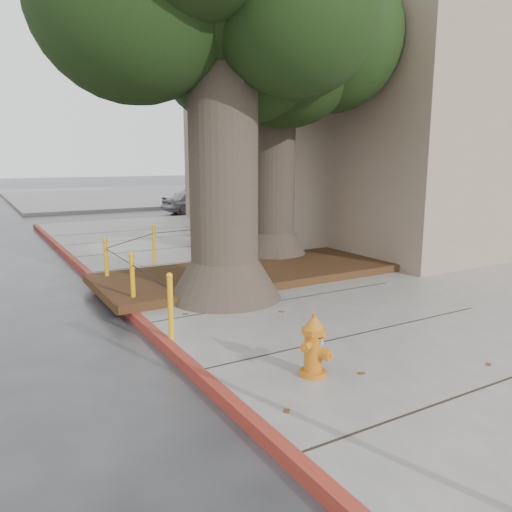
{
  "coord_description": "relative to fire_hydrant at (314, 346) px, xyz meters",
  "views": [
    {
      "loc": [
        -4.22,
        -5.15,
        2.63
      ],
      "look_at": [
        -0.29,
        1.6,
        1.1
      ],
      "focal_mm": 35.0,
      "sensor_mm": 36.0,
      "label": 1
    }
  ],
  "objects": [
    {
      "name": "ground",
      "position": [
        0.91,
        0.8,
        -0.51
      ],
      "size": [
        140.0,
        140.0,
        0.0
      ],
      "primitive_type": "plane",
      "color": "#28282B",
      "rests_on": "ground"
    },
    {
      "name": "sidewalk_main",
      "position": [
        6.91,
        3.3,
        -0.44
      ],
      "size": [
        16.0,
        26.0,
        0.15
      ],
      "primitive_type": "cube",
      "color": "slate",
      "rests_on": "ground"
    },
    {
      "name": "sidewalk_far",
      "position": [
        6.91,
        30.8,
        -0.44
      ],
      "size": [
        16.0,
        20.0,
        0.15
      ],
      "primitive_type": "cube",
      "color": "slate",
      "rests_on": "ground"
    },
    {
      "name": "curb_red",
      "position": [
        -1.09,
        3.3,
        -0.44
      ],
      "size": [
        0.14,
        26.0,
        0.16
      ],
      "primitive_type": "cube",
      "color": "maroon",
      "rests_on": "ground"
    },
    {
      "name": "planter_bed",
      "position": [
        1.81,
        4.7,
        -0.28
      ],
      "size": [
        6.4,
        2.6,
        0.16
      ],
      "primitive_type": "cube",
      "color": "black",
      "rests_on": "sidewalk_main"
    },
    {
      "name": "building_corner",
      "position": [
        10.91,
        9.3,
        4.49
      ],
      "size": [
        12.0,
        13.0,
        10.0
      ],
      "primitive_type": "cube",
      "color": "gray",
      "rests_on": "ground"
    },
    {
      "name": "building_side_white",
      "position": [
        16.91,
        26.8,
        3.99
      ],
      "size": [
        10.0,
        10.0,
        9.0
      ],
      "primitive_type": "cube",
      "color": "silver",
      "rests_on": "ground"
    },
    {
      "name": "building_side_grey",
      "position": [
        22.91,
        32.8,
        5.49
      ],
      "size": [
        12.0,
        14.0,
        12.0
      ],
      "primitive_type": "cube",
      "color": "slate",
      "rests_on": "ground"
    },
    {
      "name": "tree_far",
      "position": [
        3.55,
        6.12,
        4.51
      ],
      "size": [
        4.5,
        3.8,
        7.17
      ],
      "color": "#4C3F33",
      "rests_on": "sidewalk_main"
    },
    {
      "name": "bollard_ring",
      "position": [
        0.05,
        5.17,
        0.15
      ],
      "size": [
        3.79,
        5.39,
        0.95
      ],
      "color": "#EBA20D",
      "rests_on": "sidewalk_main"
    },
    {
      "name": "fire_hydrant",
      "position": [
        0.0,
        0.0,
        0.0
      ],
      "size": [
        0.41,
        0.41,
        0.74
      ],
      "rotation": [
        0.0,
        0.0,
        0.44
      ],
      "color": "orange",
      "rests_on": "sidewalk_main"
    },
    {
      "name": "car_silver",
      "position": [
        6.51,
        18.27,
        0.06
      ],
      "size": [
        3.46,
        1.57,
        1.15
      ],
      "primitive_type": "imported",
      "rotation": [
        0.0,
        0.0,
        1.63
      ],
      "color": "#98989D",
      "rests_on": "ground"
    },
    {
      "name": "car_red",
      "position": [
        8.12,
        20.52,
        0.05
      ],
      "size": [
        3.46,
        1.39,
        1.12
      ],
      "primitive_type": "imported",
      "rotation": [
        0.0,
        0.0,
        1.51
      ],
      "color": "maroon",
      "rests_on": "ground"
    }
  ]
}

